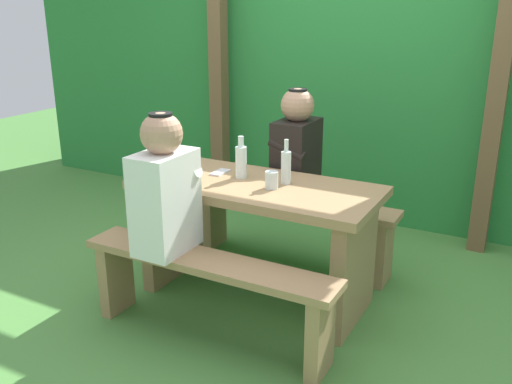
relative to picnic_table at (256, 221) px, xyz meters
name	(u,v)px	position (x,y,z in m)	size (l,w,h in m)	color
ground_plane	(256,295)	(0.00, 0.00, -0.49)	(12.00, 12.00, 0.00)	#4D883D
hedge_backdrop	(368,82)	(0.00, 2.01, 0.55)	(6.40, 1.01, 2.08)	#297F37
pergola_post_left	(219,72)	(-1.08, 1.35, 0.65)	(0.12, 0.12, 2.27)	brown
pergola_post_right	(498,90)	(1.08, 1.35, 0.65)	(0.12, 0.12, 2.27)	brown
picnic_table	(256,221)	(0.00, 0.00, 0.00)	(1.40, 0.64, 0.71)	#9E7A51
bench_near	(208,282)	(0.00, -0.52, -0.16)	(1.40, 0.24, 0.46)	#9E7A51
bench_far	(293,217)	(0.00, 0.52, -0.16)	(1.40, 0.24, 0.46)	#9E7A51
person_white_shirt	(165,189)	(-0.24, -0.52, 0.31)	(0.25, 0.35, 0.72)	white
person_black_coat	(296,149)	(0.01, 0.52, 0.31)	(0.25, 0.35, 0.72)	black
drinking_glass	(272,180)	(0.12, -0.03, 0.27)	(0.07, 0.07, 0.10)	silver
bottle_left	(241,161)	(-0.13, 0.06, 0.33)	(0.07, 0.07, 0.25)	silver
bottle_right	(286,166)	(0.15, 0.08, 0.33)	(0.06, 0.06, 0.26)	silver
cell_phone	(220,172)	(-0.29, 0.08, 0.23)	(0.07, 0.14, 0.01)	silver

